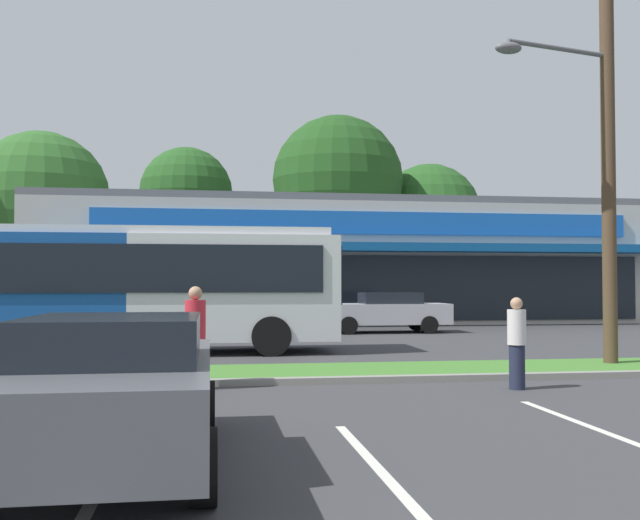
{
  "coord_description": "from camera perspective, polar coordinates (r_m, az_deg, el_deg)",
  "views": [
    {
      "loc": [
        -2.65,
        -0.31,
        1.82
      ],
      "look_at": [
        0.15,
        18.1,
        2.42
      ],
      "focal_mm": 40.84,
      "sensor_mm": 36.0,
      "label": 1
    }
  ],
  "objects": [
    {
      "name": "parking_stripe_2",
      "position": [
        9.71,
        21.67,
        -12.51
      ],
      "size": [
        0.12,
        4.8,
        0.01
      ],
      "primitive_type": "cube",
      "color": "silver",
      "rests_on": "ground_plane"
    },
    {
      "name": "grass_median",
      "position": [
        14.66,
        1.87,
        -8.74
      ],
      "size": [
        56.0,
        2.2,
        0.12
      ],
      "primitive_type": "cube",
      "color": "#427A2D",
      "rests_on": "ground_plane"
    },
    {
      "name": "storefront_building",
      "position": [
        36.55,
        2.11,
        -0.23
      ],
      "size": [
        29.07,
        12.52,
        5.67
      ],
      "color": "#BCB7AD",
      "rests_on": "ground_plane"
    },
    {
      "name": "tree_mid_left",
      "position": [
        46.82,
        -10.44,
        5.11
      ],
      "size": [
        5.83,
        5.83,
        10.4
      ],
      "color": "#473323",
      "rests_on": "ground_plane"
    },
    {
      "name": "tree_mid",
      "position": [
        44.03,
        1.39,
        6.2
      ],
      "size": [
        7.84,
        7.84,
        11.91
      ],
      "color": "#473323",
      "rests_on": "ground_plane"
    },
    {
      "name": "utility_pole",
      "position": [
        17.04,
        21.26,
        9.17
      ],
      "size": [
        3.16,
        2.36,
        9.39
      ],
      "color": "#4C3826",
      "rests_on": "ground_plane"
    },
    {
      "name": "curb_lip",
      "position": [
        13.47,
        2.82,
        -9.35
      ],
      "size": [
        56.0,
        0.24,
        0.12
      ],
      "primitive_type": "cube",
      "color": "gray",
      "rests_on": "ground_plane"
    },
    {
      "name": "parking_stripe_1",
      "position": [
        7.2,
        5.12,
        -16.48
      ],
      "size": [
        0.12,
        4.8,
        0.01
      ],
      "primitive_type": "cube",
      "color": "silver",
      "rests_on": "ground_plane"
    },
    {
      "name": "car_3",
      "position": [
        7.61,
        -15.73,
        -9.61
      ],
      "size": [
        1.98,
        4.68,
        1.5
      ],
      "rotation": [
        0.0,
        0.0,
        1.57
      ],
      "color": "#515459",
      "rests_on": "ground_plane"
    },
    {
      "name": "tree_left",
      "position": [
        45.68,
        -21.02,
        4.52
      ],
      "size": [
        7.85,
        7.85,
        10.71
      ],
      "color": "#473323",
      "rests_on": "ground_plane"
    },
    {
      "name": "car_2",
      "position": [
        27.04,
        5.1,
        -4.05
      ],
      "size": [
        4.78,
        1.86,
        1.48
      ],
      "rotation": [
        0.0,
        0.0,
        3.14
      ],
      "color": "#B7B7BC",
      "rests_on": "ground_plane"
    },
    {
      "name": "tree_mid_right",
      "position": [
        47.06,
        8.55,
        3.45
      ],
      "size": [
        6.59,
        6.59,
        9.45
      ],
      "color": "#473323",
      "rests_on": "ground_plane"
    },
    {
      "name": "pedestrian_by_pole",
      "position": [
        12.75,
        -9.75,
        -6.01
      ],
      "size": [
        0.36,
        0.36,
        1.77
      ],
      "rotation": [
        0.0,
        0.0,
        1.7
      ],
      "color": "#1E2338",
      "rests_on": "ground_plane"
    },
    {
      "name": "car_0",
      "position": [
        26.88,
        -20.92,
        -4.01
      ],
      "size": [
        4.73,
        1.89,
        1.43
      ],
      "rotation": [
        0.0,
        0.0,
        3.14
      ],
      "color": "navy",
      "rests_on": "ground_plane"
    },
    {
      "name": "pedestrian_near_bench",
      "position": [
        13.05,
        15.16,
        -6.3
      ],
      "size": [
        0.32,
        0.32,
        1.58
      ],
      "rotation": [
        0.0,
        0.0,
        0.49
      ],
      "color": "#1E2338",
      "rests_on": "ground_plane"
    },
    {
      "name": "city_bus",
      "position": [
        19.57,
        -16.18,
        -1.93
      ],
      "size": [
        11.83,
        2.75,
        3.25
      ],
      "rotation": [
        0.0,
        0.0,
        -0.01
      ],
      "color": "#144793",
      "rests_on": "ground_plane"
    }
  ]
}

